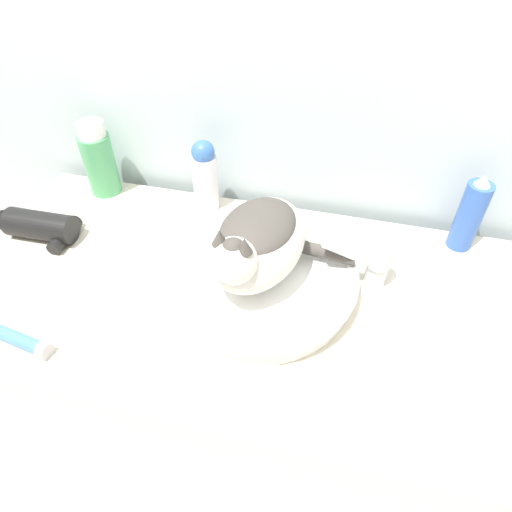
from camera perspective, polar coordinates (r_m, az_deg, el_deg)
wall_back at (r=1.05m, az=4.11°, el=24.07°), size 8.00×0.05×2.40m
vanity_counter at (r=1.29m, az=-0.88°, el=-17.04°), size 1.23×0.61×0.84m
sink_basin at (r=0.94m, az=0.24°, el=-2.67°), size 0.41×0.41×0.05m
cat at (r=0.86m, az=0.12°, el=1.77°), size 0.30×0.28×0.17m
faucet at (r=0.95m, az=14.26°, el=-0.65°), size 0.14×0.07×0.13m
lotion_bottle_white at (r=1.12m, az=-6.39°, el=9.96°), size 0.06×0.06×0.18m
spray_bottle_trigger at (r=1.10m, az=25.14°, el=4.66°), size 0.05×0.05×0.19m
mouthwash_bottle at (r=1.24m, az=-19.04°, el=11.29°), size 0.08×0.08×0.19m
cream_tube at (r=0.96m, az=-27.26°, el=-9.42°), size 0.13×0.05×0.03m
hair_dryer at (r=1.17m, az=-25.17°, el=3.37°), size 0.18×0.11×0.07m
soap_bar at (r=0.87m, az=17.38°, el=-12.45°), size 0.08×0.05×0.02m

